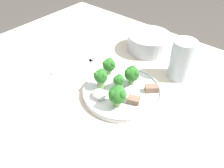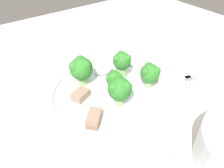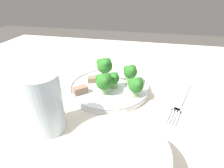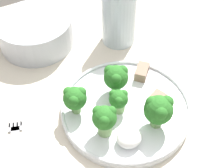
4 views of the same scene
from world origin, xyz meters
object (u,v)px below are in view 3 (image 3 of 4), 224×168
at_px(dinner_plate, 109,87).
at_px(cream_bowl, 117,163).
at_px(drinking_glass, 45,107).
at_px(fork, 181,101).

distance_m(dinner_plate, cream_bowl, 0.27).
height_order(dinner_plate, drinking_glass, drinking_glass).
distance_m(fork, cream_bowl, 0.28).
xyz_separation_m(cream_bowl, drinking_glass, (0.16, -0.08, 0.03)).
height_order(dinner_plate, fork, dinner_plate).
xyz_separation_m(dinner_plate, drinking_glass, (0.09, 0.18, 0.05)).
bearing_deg(drinking_glass, fork, -150.40).
height_order(dinner_plate, cream_bowl, cream_bowl).
xyz_separation_m(dinner_plate, cream_bowl, (-0.07, 0.26, 0.02)).
relative_size(dinner_plate, fork, 1.15).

